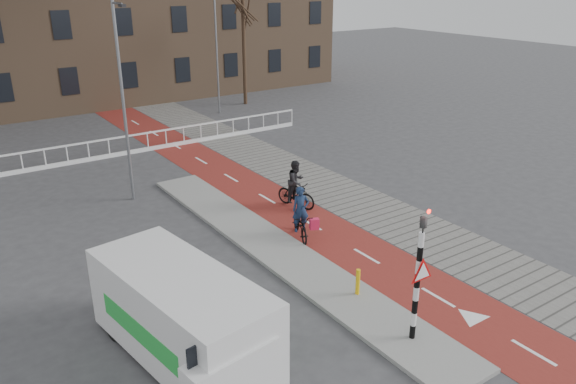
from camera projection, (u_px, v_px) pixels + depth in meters
ground at (374, 298)px, 15.84m from camera, size 120.00×120.00×0.00m
bike_lane at (242, 184)px, 24.30m from camera, size 2.50×60.00×0.01m
sidewalk at (295, 172)px, 25.77m from camera, size 3.00×60.00×0.01m
curb_island at (276, 249)px, 18.52m from camera, size 1.80×16.00×0.12m
traffic_signal at (419, 272)px, 13.25m from camera, size 0.80×0.80×3.68m
bollard at (358, 282)px, 15.69m from camera, size 0.12×0.12×0.77m
cyclist_near at (301, 221)px, 19.23m from camera, size 1.22×1.86×1.85m
cyclist_far at (296, 188)px, 21.69m from camera, size 1.01×1.82×1.89m
van at (182, 314)px, 13.03m from camera, size 2.78×5.41×2.22m
railing at (46, 163)px, 26.13m from camera, size 28.00×0.10×0.99m
tree_right at (244, 51)px, 37.85m from camera, size 0.25×0.25×7.23m
streetlight_near at (124, 106)px, 21.35m from camera, size 0.12×0.12×7.66m
streetlight_right at (217, 50)px, 35.18m from camera, size 0.12×0.12×7.99m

